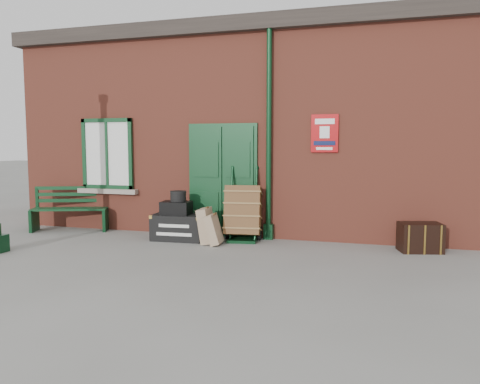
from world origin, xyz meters
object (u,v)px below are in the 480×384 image
at_px(porter_trolley, 243,212).
at_px(houdini_trunk, 179,227).
at_px(bench, 71,208).
at_px(dark_trunk, 420,237).

bearing_deg(porter_trolley, houdini_trunk, -172.83).
height_order(bench, dark_trunk, bench).
distance_m(bench, houdini_trunk, 2.69).
height_order(bench, porter_trolley, porter_trolley).
relative_size(bench, dark_trunk, 2.39).
height_order(houdini_trunk, porter_trolley, porter_trolley).
relative_size(bench, houdini_trunk, 1.65).
relative_size(porter_trolley, dark_trunk, 2.03).
xyz_separation_m(bench, houdini_trunk, (2.66, -0.31, -0.24)).
relative_size(bench, porter_trolley, 1.18).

